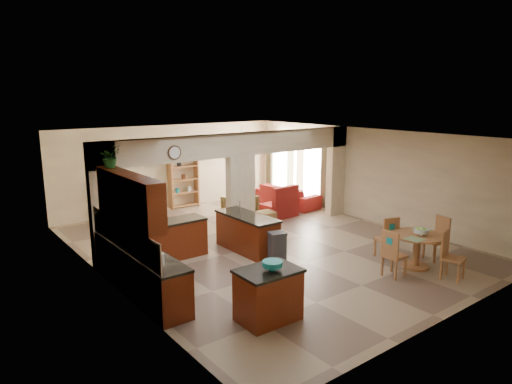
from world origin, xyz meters
TOP-DOWN VIEW (x-y plane):
  - floor at (0.00, 0.00)m, footprint 10.00×10.00m
  - ceiling at (0.00, 0.00)m, footprint 10.00×10.00m
  - wall_back at (0.00, 5.00)m, footprint 8.00×0.00m
  - wall_front at (0.00, -5.00)m, footprint 8.00×0.00m
  - wall_left at (-4.00, 0.00)m, footprint 0.00×10.00m
  - wall_right at (4.00, 0.00)m, footprint 0.00×10.00m
  - partition_left_pier at (-3.70, 1.00)m, footprint 0.60×0.25m
  - partition_center_pier at (0.00, 1.00)m, footprint 0.80×0.25m
  - partition_right_pier at (3.70, 1.00)m, footprint 0.60×0.25m
  - partition_header at (0.00, 1.00)m, footprint 8.00×0.25m
  - kitchen_counter at (-3.26, -0.25)m, footprint 2.52×3.29m
  - upper_cabinets at (-3.82, -0.80)m, footprint 0.35×2.40m
  - peninsula at (-0.60, -0.11)m, footprint 0.70×1.85m
  - wall_clock at (-2.00, 0.85)m, footprint 0.34×0.03m
  - rug at (1.20, 2.10)m, footprint 1.60×1.30m
  - fireplace at (-1.60, 4.83)m, footprint 1.60×0.35m
  - shelving_unit at (0.35, 4.82)m, footprint 1.00×0.32m
  - window_a at (3.97, 2.30)m, footprint 0.02×0.90m
  - window_b at (3.97, 4.00)m, footprint 0.02×0.90m
  - glazed_door at (3.97, 3.15)m, footprint 0.02×0.70m
  - drape_a_left at (3.93, 1.70)m, footprint 0.10×0.28m
  - drape_a_right at (3.93, 2.90)m, footprint 0.10×0.28m
  - drape_b_left at (3.93, 3.40)m, footprint 0.10×0.28m
  - drape_b_right at (3.93, 4.60)m, footprint 0.10×0.28m
  - ceiling_fan at (1.50, 3.00)m, footprint 1.00×1.00m
  - kitchen_island at (-2.40, -3.15)m, footprint 1.07×0.78m
  - teal_bowl at (-2.37, -3.22)m, footprint 0.34×0.34m
  - trash_can at (-0.66, -1.31)m, footprint 0.40×0.36m
  - dining_table at (1.72, -3.29)m, footprint 1.13×1.13m
  - fruit_bowl at (1.71, -3.37)m, footprint 0.31×0.31m
  - sofa at (3.30, 2.85)m, footprint 2.46×1.19m
  - chaise at (2.14, 1.93)m, footprint 1.06×0.89m
  - armchair at (0.85, 2.24)m, footprint 1.03×1.04m
  - ottoman at (1.30, 1.54)m, footprint 0.53×0.53m
  - plant at (-3.82, 0.05)m, footprint 0.50×0.46m
  - chair_north at (1.67, -2.56)m, footprint 0.53×0.53m
  - chair_east at (2.59, -3.28)m, footprint 0.50×0.50m
  - chair_south at (1.72, -4.05)m, footprint 0.50×0.50m
  - chair_west at (0.84, -3.28)m, footprint 0.43×0.42m

SIDE VIEW (x-z plane):
  - floor at x=0.00m, z-range 0.00..0.00m
  - rug at x=1.20m, z-range 0.00..0.01m
  - ottoman at x=1.30m, z-range 0.00..0.36m
  - chaise at x=2.14m, z-range 0.00..0.40m
  - sofa at x=3.30m, z-range 0.00..0.69m
  - trash_can at x=-0.66m, z-range 0.00..0.72m
  - armchair at x=0.85m, z-range 0.00..0.79m
  - peninsula at x=-0.60m, z-range 0.00..0.91m
  - kitchen_island at x=-2.40m, z-range 0.00..0.92m
  - kitchen_counter at x=-3.26m, z-range -0.27..1.20m
  - dining_table at x=1.72m, z-range 0.13..0.90m
  - chair_north at x=1.67m, z-range 0.04..1.07m
  - chair_east at x=2.59m, z-range 0.04..1.07m
  - chair_south at x=1.72m, z-range 0.04..1.07m
  - chair_west at x=0.84m, z-range 0.04..1.07m
  - fireplace at x=-1.60m, z-range 0.01..1.21m
  - fruit_bowl at x=1.71m, z-range 0.77..0.94m
  - shelving_unit at x=0.35m, z-range 0.00..1.80m
  - teal_bowl at x=-2.37m, z-range 0.91..1.07m
  - glazed_door at x=3.97m, z-range 0.00..2.10m
  - partition_center_pier at x=0.00m, z-range 0.00..2.20m
  - drape_a_left at x=3.93m, z-range 0.05..2.35m
  - drape_a_right at x=3.93m, z-range 0.05..2.35m
  - drape_b_left at x=3.93m, z-range 0.05..2.35m
  - drape_b_right at x=3.93m, z-range 0.05..2.35m
  - window_a at x=3.97m, z-range 0.25..2.15m
  - window_b at x=3.97m, z-range 0.25..2.15m
  - partition_left_pier at x=-3.70m, z-range 0.00..2.80m
  - partition_right_pier at x=3.70m, z-range 0.00..2.80m
  - wall_back at x=0.00m, z-range -2.60..5.40m
  - wall_front at x=0.00m, z-range -2.60..5.40m
  - wall_left at x=-4.00m, z-range -3.60..6.40m
  - wall_right at x=4.00m, z-range -3.60..6.40m
  - upper_cabinets at x=-3.82m, z-range 1.47..2.37m
  - wall_clock at x=-2.00m, z-range 2.28..2.62m
  - partition_header at x=0.00m, z-range 2.20..2.80m
  - ceiling_fan at x=1.50m, z-range 2.51..2.61m
  - plant at x=-3.82m, z-range 2.37..2.82m
  - ceiling at x=0.00m, z-range 2.80..2.80m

